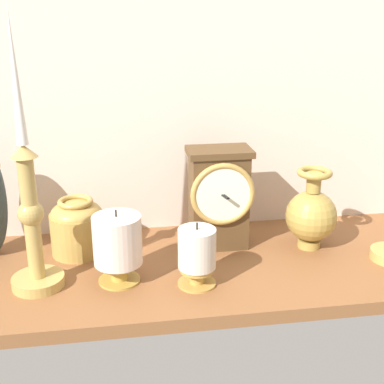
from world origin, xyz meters
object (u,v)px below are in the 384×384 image
object	(u,v)px
mantel_clock	(219,197)
brass_vase_jar	(77,226)
pillar_candle_near_clock	(197,254)
candlestick_tall_center	(31,213)
brass_vase_bulbous	(311,214)
pillar_candle_front	(118,245)

from	to	relation	value
mantel_clock	brass_vase_jar	size ratio (longest dim) A/B	1.81
pillar_candle_near_clock	mantel_clock	bearing A→B (deg)	65.16
mantel_clock	candlestick_tall_center	bearing A→B (deg)	-162.03
brass_vase_bulbous	pillar_candle_front	xyz separation A→B (cm)	(-37.33, -7.94, -0.06)
pillar_candle_front	pillar_candle_near_clock	bearing A→B (deg)	-13.72
mantel_clock	brass_vase_bulbous	bearing A→B (deg)	-10.51
candlestick_tall_center	pillar_candle_near_clock	world-z (taller)	candlestick_tall_center
brass_vase_bulbous	mantel_clock	bearing A→B (deg)	169.49
brass_vase_jar	mantel_clock	bearing A→B (deg)	-2.56
mantel_clock	candlestick_tall_center	xyz separation A→B (cm)	(-33.36, -10.82, 3.08)
brass_vase_bulbous	brass_vase_jar	bearing A→B (deg)	174.28
brass_vase_jar	pillar_candle_near_clock	distance (cm)	25.76
brass_vase_jar	pillar_candle_near_clock	xyz separation A→B (cm)	(20.49, -15.61, 0.08)
brass_vase_jar	pillar_candle_near_clock	size ratio (longest dim) A/B	0.96
candlestick_tall_center	pillar_candle_near_clock	size ratio (longest dim) A/B	4.00
candlestick_tall_center	pillar_candle_near_clock	distance (cm)	28.01
brass_vase_bulbous	pillar_candle_front	world-z (taller)	brass_vase_bulbous
candlestick_tall_center	brass_vase_jar	bearing A→B (deg)	62.73
candlestick_tall_center	mantel_clock	bearing A→B (deg)	17.97
brass_vase_bulbous	pillar_candle_front	bearing A→B (deg)	-168.00
brass_vase_bulbous	brass_vase_jar	size ratio (longest dim) A/B	1.46
mantel_clock	pillar_candle_near_clock	bearing A→B (deg)	-114.84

